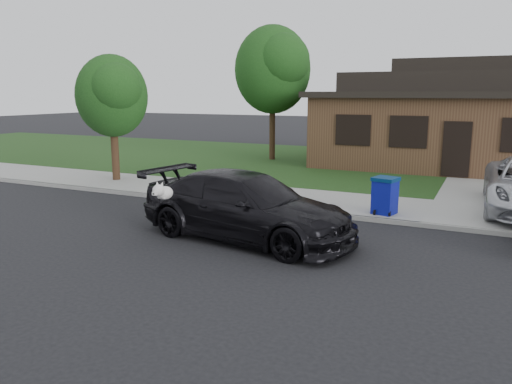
% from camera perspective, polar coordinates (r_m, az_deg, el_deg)
% --- Properties ---
extents(ground, '(120.00, 120.00, 0.00)m').
position_cam_1_polar(ground, '(11.17, -3.74, -6.11)').
color(ground, black).
rests_on(ground, ground).
extents(sidewalk, '(60.00, 3.00, 0.12)m').
position_cam_1_polar(sidewalk, '(15.57, 5.24, -0.91)').
color(sidewalk, gray).
rests_on(sidewalk, ground).
extents(curb, '(60.00, 0.12, 0.12)m').
position_cam_1_polar(curb, '(14.20, 3.14, -2.07)').
color(curb, gray).
rests_on(curb, ground).
extents(lawn, '(60.00, 13.00, 0.13)m').
position_cam_1_polar(lawn, '(23.13, 12.13, 2.90)').
color(lawn, '#193814').
rests_on(lawn, ground).
extents(sedan, '(5.55, 2.95, 1.53)m').
position_cam_1_polar(sedan, '(11.49, -1.15, -1.63)').
color(sedan, black).
rests_on(sedan, ground).
extents(recycling_bin, '(0.72, 0.72, 1.00)m').
position_cam_1_polar(recycling_bin, '(13.85, 14.52, -0.37)').
color(recycling_bin, '#0D1490').
rests_on(recycling_bin, sidewalk).
extents(house, '(12.60, 8.60, 4.65)m').
position_cam_1_polar(house, '(24.35, 22.72, 7.60)').
color(house, '#422B1C').
rests_on(house, ground).
extents(tree_0, '(3.78, 3.60, 6.34)m').
position_cam_1_polar(tree_0, '(24.17, 2.16, 13.99)').
color(tree_0, '#332114').
rests_on(tree_0, ground).
extents(tree_2, '(2.73, 2.60, 4.59)m').
position_cam_1_polar(tree_2, '(19.14, -16.05, 10.65)').
color(tree_2, '#332114').
rests_on(tree_2, ground).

